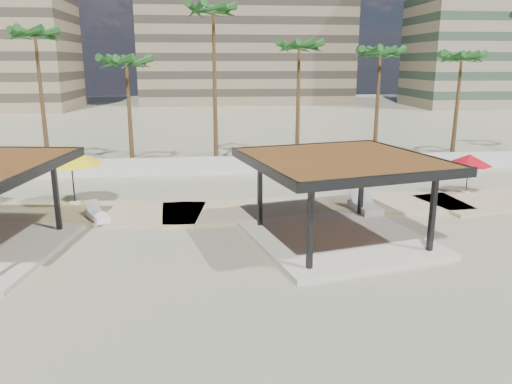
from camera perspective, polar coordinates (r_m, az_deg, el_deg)
The scene contains 16 objects.
ground at distance 19.58m, azimuth 5.68°, elevation -7.93°, with size 200.00×200.00×0.00m, color tan.
promenade at distance 27.05m, azimuth 6.67°, elevation -1.41°, with size 44.45×7.97×0.24m.
boundary_wall at distance 34.61m, azimuth 0.52°, elevation 3.14°, with size 56.00×0.30×1.20m, color silver.
building_mid at distance 96.26m, azimuth -1.22°, elevation 18.66°, with size 38.00×16.00×30.40m.
pavilion_central at distance 21.24m, azimuth 9.61°, elevation 0.04°, with size 8.83×8.83×3.71m.
umbrella_b at distance 27.69m, azimuth -20.41°, elevation 3.74°, with size 4.16×4.16×2.93m.
umbrella_c at distance 30.79m, azimuth 23.18°, elevation 3.41°, with size 2.93×2.93×2.26m.
lounger_a at distance 25.17m, azimuth -17.68°, elevation -2.54°, with size 1.51×2.01×0.74m.
lounger_b at distance 25.82m, azimuth 12.06°, elevation -1.67°, with size 1.03×2.36×0.86m.
lounger_c at distance 25.95m, azimuth 12.98°, elevation -1.71°, with size 0.79×1.97×0.73m.
palm_b at distance 38.14m, azimuth -23.90°, elevation 15.62°, with size 3.00×3.00×10.16m.
palm_c at distance 36.20m, azimuth -14.59°, elevation 13.77°, with size 3.00×3.00×8.34m.
palm_d at distance 36.74m, azimuth -4.90°, elevation 19.26°, with size 3.00×3.00×11.83m.
palm_e at distance 36.74m, azimuth 4.96°, elevation 15.78°, with size 3.00×3.00×9.44m.
palm_f at distance 38.48m, azimuth 14.00°, elevation 14.75°, with size 3.00×3.00×8.99m.
palm_g at distance 40.50m, azimuth 22.43°, elevation 13.64°, with size 3.00×3.00×8.67m.
Camera 1 is at (-3.72, -17.71, 7.49)m, focal length 35.00 mm.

